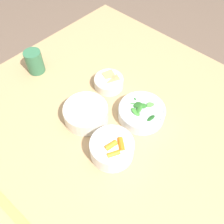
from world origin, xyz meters
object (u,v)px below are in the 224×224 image
at_px(cup, 35,62).
at_px(ruler, 20,220).
at_px(bowl_carrots, 112,148).
at_px(bowl_cookies, 109,82).
at_px(bowl_greens, 142,112).
at_px(bowl_beans_hotdog, 86,113).

bearing_deg(cup, ruler, 138.52).
xyz_separation_m(bowl_carrots, bowl_cookies, (0.23, -0.23, -0.01)).
bearing_deg(bowl_greens, cup, 13.23).
xyz_separation_m(bowl_greens, bowl_cookies, (0.20, -0.03, -0.00)).
bearing_deg(bowl_cookies, bowl_greens, 170.98).
bearing_deg(bowl_cookies, bowl_carrots, 135.24).
distance_m(bowl_cookies, ruler, 0.60).
height_order(bowl_beans_hotdog, ruler, bowl_beans_hotdog).
height_order(bowl_beans_hotdog, cup, cup).
height_order(ruler, cup, cup).
bearing_deg(bowl_beans_hotdog, bowl_cookies, -73.65).
xyz_separation_m(bowl_carrots, bowl_beans_hotdog, (0.17, -0.04, -0.01)).
distance_m(bowl_carrots, bowl_beans_hotdog, 0.18).
height_order(bowl_carrots, bowl_cookies, bowl_carrots).
relative_size(bowl_greens, bowl_cookies, 1.44).
height_order(bowl_beans_hotdog, bowl_cookies, bowl_beans_hotdog).
distance_m(bowl_greens, ruler, 0.54).
relative_size(bowl_carrots, bowl_greens, 0.85).
distance_m(bowl_cookies, cup, 0.34).
distance_m(bowl_carrots, cup, 0.53).
height_order(bowl_carrots, cup, cup).
height_order(bowl_cookies, ruler, bowl_cookies).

